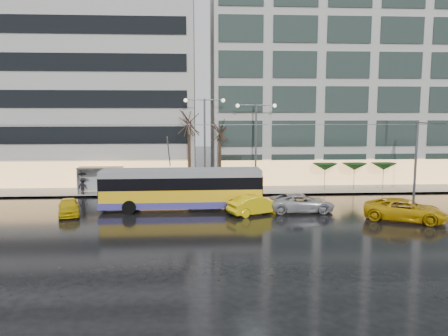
{
  "coord_description": "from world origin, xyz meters",
  "views": [
    {
      "loc": [
        1.35,
        -31.51,
        7.84
      ],
      "look_at": [
        3.53,
        5.0,
        3.18
      ],
      "focal_mm": 35.0,
      "sensor_mm": 36.0,
      "label": 1
    }
  ],
  "objects": [
    {
      "name": "catenary",
      "position": [
        1.0,
        7.94,
        4.25
      ],
      "size": [
        42.24,
        5.12,
        7.0
      ],
      "color": "#595B60",
      "rests_on": "ground"
    },
    {
      "name": "trolleybus",
      "position": [
        0.0,
        3.42,
        1.62
      ],
      "size": [
        12.93,
        5.08,
        5.98
      ],
      "color": "yellow",
      "rests_on": "ground"
    },
    {
      "name": "tree_b",
      "position": [
        3.5,
        11.2,
        6.4
      ],
      "size": [
        3.2,
        3.2,
        7.7
      ],
      "color": "black",
      "rests_on": "sidewalk"
    },
    {
      "name": "pedestrian_a",
      "position": [
        -7.85,
        10.6,
        1.57
      ],
      "size": [
        1.27,
        1.28,
        2.19
      ],
      "color": "black",
      "rests_on": "sidewalk"
    },
    {
      "name": "sidewalk",
      "position": [
        2.0,
        14.0,
        0.07
      ],
      "size": [
        80.0,
        10.0,
        0.15
      ],
      "primitive_type": "cube",
      "color": "gray",
      "rests_on": "ground"
    },
    {
      "name": "parasol_b",
      "position": [
        17.0,
        11.0,
        2.45
      ],
      "size": [
        2.5,
        2.5,
        2.65
      ],
      "color": "#595B60",
      "rests_on": "sidewalk"
    },
    {
      "name": "taxi_a",
      "position": [
        -8.61,
        1.98,
        0.65
      ],
      "size": [
        2.53,
        4.08,
        1.3
      ],
      "primitive_type": "imported",
      "rotation": [
        0.0,
        0.0,
        0.28
      ],
      "color": "#DDBA0B",
      "rests_on": "ground"
    },
    {
      "name": "kerb",
      "position": [
        2.0,
        9.05,
        0.07
      ],
      "size": [
        80.0,
        0.1,
        0.15
      ],
      "primitive_type": "cube",
      "color": "slate",
      "rests_on": "ground"
    },
    {
      "name": "pedestrian_b",
      "position": [
        -4.72,
        11.34,
        1.03
      ],
      "size": [
        0.87,
        0.68,
        1.76
      ],
      "color": "black",
      "rests_on": "sidewalk"
    },
    {
      "name": "pedestrian_c",
      "position": [
        -9.57,
        9.92,
        1.27
      ],
      "size": [
        1.14,
        1.1,
        2.11
      ],
      "color": "black",
      "rests_on": "sidewalk"
    },
    {
      "name": "bus_shelter",
      "position": [
        -8.38,
        10.69,
        1.96
      ],
      "size": [
        4.2,
        1.6,
        2.51
      ],
      "color": "#595B60",
      "rests_on": "sidewalk"
    },
    {
      "name": "street_lamp_far",
      "position": [
        7.0,
        10.8,
        5.71
      ],
      "size": [
        3.96,
        0.36,
        8.53
      ],
      "color": "#595B60",
      "rests_on": "sidewalk"
    },
    {
      "name": "street_lamp_near",
      "position": [
        2.0,
        10.8,
        5.99
      ],
      "size": [
        3.96,
        0.36,
        9.03
      ],
      "color": "#595B60",
      "rests_on": "sidewalk"
    },
    {
      "name": "parasol_c",
      "position": [
        20.0,
        11.0,
        2.45
      ],
      "size": [
        2.5,
        2.5,
        2.65
      ],
      "color": "#595B60",
      "rests_on": "sidewalk"
    },
    {
      "name": "parasol_a",
      "position": [
        14.0,
        11.0,
        2.45
      ],
      "size": [
        2.5,
        2.5,
        2.65
      ],
      "color": "#595B60",
      "rests_on": "sidewalk"
    },
    {
      "name": "building_left",
      "position": [
        -16.0,
        19.0,
        11.15
      ],
      "size": [
        34.0,
        14.0,
        22.0
      ],
      "primitive_type": "cube",
      "color": "#B3B1AC",
      "rests_on": "sidewalk"
    },
    {
      "name": "ground",
      "position": [
        0.0,
        0.0,
        0.0
      ],
      "size": [
        140.0,
        140.0,
        0.0
      ],
      "primitive_type": "plane",
      "color": "black",
      "rests_on": "ground"
    },
    {
      "name": "building_right",
      "position": [
        19.0,
        19.0,
        12.65
      ],
      "size": [
        32.0,
        14.0,
        25.0
      ],
      "primitive_type": "cube",
      "color": "#B3B1AC",
      "rests_on": "sidewalk"
    },
    {
      "name": "taxi_b",
      "position": [
        5.83,
        1.43,
        0.74
      ],
      "size": [
        4.77,
        3.26,
        1.49
      ],
      "primitive_type": "imported",
      "rotation": [
        0.0,
        0.0,
        1.99
      ],
      "color": "yellow",
      "rests_on": "ground"
    },
    {
      "name": "sedan_silver",
      "position": [
        9.51,
        2.06,
        0.72
      ],
      "size": [
        5.23,
        2.43,
        1.45
      ],
      "primitive_type": "imported",
      "rotation": [
        0.0,
        0.0,
        1.57
      ],
      "color": "#A4A5A9",
      "rests_on": "ground"
    },
    {
      "name": "tree_a",
      "position": [
        0.5,
        11.0,
        7.09
      ],
      "size": [
        3.2,
        3.2,
        8.4
      ],
      "color": "black",
      "rests_on": "sidewalk"
    },
    {
      "name": "taxi_c",
      "position": [
        16.39,
        -1.22,
        0.8
      ],
      "size": [
        6.32,
        4.94,
        1.6
      ],
      "primitive_type": "imported",
      "rotation": [
        0.0,
        0.0,
        1.11
      ],
      "color": "#D19D0B",
      "rests_on": "ground"
    }
  ]
}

